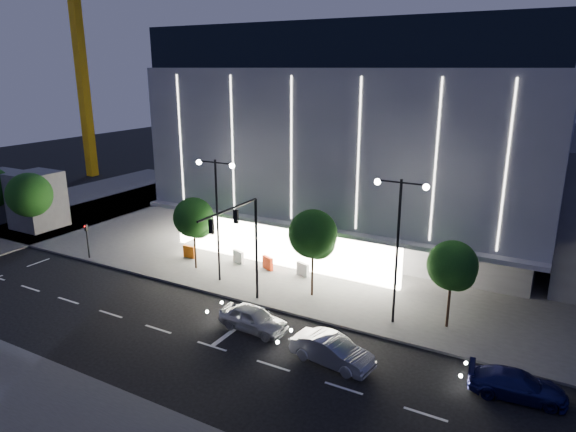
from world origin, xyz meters
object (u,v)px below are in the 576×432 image
(car_second, at_px, (332,351))
(ped_signal_far, at_px, (87,237))
(barrier_a, at_px, (189,252))
(barrier_d, at_px, (303,269))
(street_lamp_east, at_px, (398,231))
(tree_left, at_px, (194,220))
(barrier_c, at_px, (268,263))
(car_lead, at_px, (253,318))
(tree_mid, at_px, (313,237))
(street_lamp_west, at_px, (217,203))
(traffic_mast, at_px, (243,235))
(tree_right, at_px, (453,268))
(tower_crane, at_px, (82,24))
(barrier_b, at_px, (238,257))
(car_third, at_px, (517,385))

(car_second, bearing_deg, ped_signal_far, 87.40)
(barrier_a, bearing_deg, barrier_d, 5.58)
(street_lamp_east, relative_size, tree_left, 1.57)
(barrier_c, bearing_deg, car_lead, -40.00)
(street_lamp_east, relative_size, tree_mid, 1.46)
(street_lamp_west, distance_m, tree_left, 3.69)
(ped_signal_far, relative_size, car_lead, 0.69)
(traffic_mast, height_order, ped_signal_far, traffic_mast)
(tree_right, relative_size, barrier_c, 5.01)
(ped_signal_far, xyz_separation_m, barrier_a, (7.11, 4.01, -1.24))
(traffic_mast, distance_m, barrier_c, 7.82)
(traffic_mast, height_order, tower_crane, tower_crane)
(barrier_a, bearing_deg, street_lamp_west, -28.24)
(barrier_d, bearing_deg, street_lamp_east, -5.69)
(tree_mid, relative_size, car_second, 1.35)
(ped_signal_far, relative_size, barrier_b, 2.73)
(barrier_a, bearing_deg, tree_mid, -8.22)
(tree_left, bearing_deg, barrier_d, 18.51)
(barrier_d, bearing_deg, tree_right, 5.27)
(traffic_mast, xyz_separation_m, car_lead, (2.00, -2.11, -4.29))
(tree_right, height_order, car_third, tree_right)
(car_lead, relative_size, barrier_d, 3.95)
(tree_right, relative_size, barrier_b, 5.01)
(tower_crane, relative_size, car_second, 7.04)
(traffic_mast, xyz_separation_m, tower_crane, (-41.92, 24.66, 15.48))
(traffic_mast, relative_size, tower_crane, 0.22)
(tree_mid, relative_size, barrier_b, 5.59)
(tree_mid, distance_m, tree_right, 9.01)
(barrier_a, xyz_separation_m, barrier_c, (6.85, 0.97, 0.00))
(car_second, xyz_separation_m, car_third, (8.82, 1.67, -0.11))
(barrier_d, bearing_deg, traffic_mast, -79.50)
(traffic_mast, height_order, barrier_d, traffic_mast)
(tree_right, relative_size, car_second, 1.21)
(traffic_mast, xyz_separation_m, barrier_c, (-2.04, 6.15, -4.38))
(tree_right, relative_size, car_lead, 1.27)
(tree_mid, bearing_deg, tower_crane, 154.98)
(tree_right, bearing_deg, tree_left, 180.00)
(barrier_a, bearing_deg, tree_left, -38.89)
(tree_right, height_order, car_second, tree_right)
(traffic_mast, xyz_separation_m, street_lamp_east, (9.00, 2.66, 0.93))
(tower_crane, bearing_deg, tree_right, -21.25)
(ped_signal_far, relative_size, barrier_d, 2.73)
(tree_left, relative_size, barrier_c, 5.20)
(traffic_mast, distance_m, barrier_a, 11.18)
(tree_left, distance_m, barrier_a, 4.17)
(car_second, distance_m, barrier_d, 11.55)
(car_second, bearing_deg, tree_mid, 41.44)
(ped_signal_far, distance_m, barrier_b, 12.36)
(tree_mid, bearing_deg, tree_left, -180.00)
(street_lamp_west, xyz_separation_m, car_second, (11.57, -5.77, -5.21))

